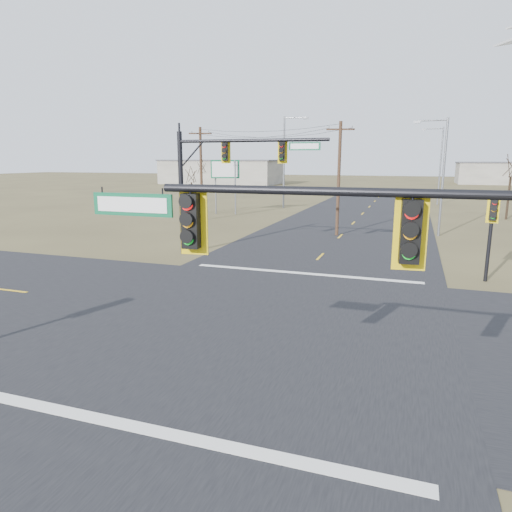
{
  "coord_description": "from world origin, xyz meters",
  "views": [
    {
      "loc": [
        5.21,
        -15.32,
        5.91
      ],
      "look_at": [
        -0.41,
        1.0,
        2.24
      ],
      "focal_mm": 32.0,
      "sensor_mm": 36.0,
      "label": 1
    }
  ],
  "objects_px": {
    "utility_pole_far": "(201,173)",
    "streetlight_c": "(286,157)",
    "bare_tree_a": "(191,174)",
    "bare_tree_b": "(202,167)",
    "mast_arm_far": "(223,167)",
    "mast_arm_near": "(400,254)",
    "streetlight_a": "(441,171)",
    "bare_tree_c": "(512,165)",
    "pedestal_signal_ne": "(492,218)",
    "streetlight_b": "(439,162)",
    "highway_sign": "(225,176)",
    "utility_pole_near": "(339,177)"
  },
  "relations": [
    {
      "from": "streetlight_a",
      "to": "streetlight_c",
      "type": "xyz_separation_m",
      "value": [
        -16.81,
        16.42,
        1.1
      ]
    },
    {
      "from": "mast_arm_near",
      "to": "bare_tree_b",
      "type": "relative_size",
      "value": 1.69
    },
    {
      "from": "bare_tree_a",
      "to": "utility_pole_far",
      "type": "bearing_deg",
      "value": -51.42
    },
    {
      "from": "mast_arm_near",
      "to": "highway_sign",
      "type": "distance_m",
      "value": 43.08
    },
    {
      "from": "bare_tree_a",
      "to": "streetlight_c",
      "type": "bearing_deg",
      "value": 52.88
    },
    {
      "from": "utility_pole_near",
      "to": "utility_pole_far",
      "type": "distance_m",
      "value": 14.87
    },
    {
      "from": "bare_tree_a",
      "to": "bare_tree_c",
      "type": "bearing_deg",
      "value": 11.95
    },
    {
      "from": "streetlight_a",
      "to": "streetlight_b",
      "type": "bearing_deg",
      "value": 95.66
    },
    {
      "from": "streetlight_a",
      "to": "streetlight_c",
      "type": "bearing_deg",
      "value": 143.4
    },
    {
      "from": "utility_pole_near",
      "to": "highway_sign",
      "type": "height_order",
      "value": "utility_pole_near"
    },
    {
      "from": "mast_arm_near",
      "to": "pedestal_signal_ne",
      "type": "relative_size",
      "value": 2.41
    },
    {
      "from": "bare_tree_a",
      "to": "utility_pole_near",
      "type": "bearing_deg",
      "value": -26.89
    },
    {
      "from": "bare_tree_b",
      "to": "utility_pole_far",
      "type": "bearing_deg",
      "value": -64.5
    },
    {
      "from": "streetlight_c",
      "to": "pedestal_signal_ne",
      "type": "bearing_deg",
      "value": -65.82
    },
    {
      "from": "mast_arm_near",
      "to": "streetlight_c",
      "type": "height_order",
      "value": "streetlight_c"
    },
    {
      "from": "utility_pole_far",
      "to": "streetlight_b",
      "type": "distance_m",
      "value": 33.45
    },
    {
      "from": "pedestal_signal_ne",
      "to": "streetlight_a",
      "type": "bearing_deg",
      "value": 112.07
    },
    {
      "from": "streetlight_a",
      "to": "mast_arm_far",
      "type": "bearing_deg",
      "value": -127.56
    },
    {
      "from": "highway_sign",
      "to": "streetlight_b",
      "type": "height_order",
      "value": "streetlight_b"
    },
    {
      "from": "streetlight_a",
      "to": "utility_pole_near",
      "type": "bearing_deg",
      "value": -154.45
    },
    {
      "from": "utility_pole_near",
      "to": "utility_pole_far",
      "type": "height_order",
      "value": "utility_pole_far"
    },
    {
      "from": "streetlight_a",
      "to": "bare_tree_c",
      "type": "distance_m",
      "value": 14.75
    },
    {
      "from": "mast_arm_far",
      "to": "utility_pole_near",
      "type": "relative_size",
      "value": 1.07
    },
    {
      "from": "bare_tree_a",
      "to": "bare_tree_c",
      "type": "xyz_separation_m",
      "value": [
        31.55,
        6.67,
        1.0
      ]
    },
    {
      "from": "mast_arm_far",
      "to": "bare_tree_b",
      "type": "height_order",
      "value": "mast_arm_far"
    },
    {
      "from": "streetlight_a",
      "to": "bare_tree_b",
      "type": "relative_size",
      "value": 1.47
    },
    {
      "from": "mast_arm_far",
      "to": "pedestal_signal_ne",
      "type": "xyz_separation_m",
      "value": [
        14.51,
        -1.41,
        -2.3
      ]
    },
    {
      "from": "streetlight_b",
      "to": "bare_tree_b",
      "type": "relative_size",
      "value": 1.64
    },
    {
      "from": "streetlight_b",
      "to": "bare_tree_a",
      "type": "xyz_separation_m",
      "value": [
        -25.47,
        -21.0,
        -1.29
      ]
    },
    {
      "from": "mast_arm_near",
      "to": "streetlight_b",
      "type": "distance_m",
      "value": 57.71
    },
    {
      "from": "pedestal_signal_ne",
      "to": "bare_tree_c",
      "type": "distance_m",
      "value": 27.55
    },
    {
      "from": "bare_tree_b",
      "to": "bare_tree_c",
      "type": "xyz_separation_m",
      "value": [
        37.81,
        -9.0,
        0.45
      ]
    },
    {
      "from": "streetlight_c",
      "to": "bare_tree_c",
      "type": "xyz_separation_m",
      "value": [
        23.87,
        -3.47,
        -0.82
      ]
    },
    {
      "from": "streetlight_a",
      "to": "bare_tree_a",
      "type": "relative_size",
      "value": 1.64
    },
    {
      "from": "utility_pole_far",
      "to": "highway_sign",
      "type": "height_order",
      "value": "utility_pole_far"
    },
    {
      "from": "bare_tree_a",
      "to": "bare_tree_b",
      "type": "height_order",
      "value": "bare_tree_b"
    },
    {
      "from": "bare_tree_a",
      "to": "mast_arm_near",
      "type": "bearing_deg",
      "value": -58.43
    },
    {
      "from": "mast_arm_near",
      "to": "highway_sign",
      "type": "height_order",
      "value": "mast_arm_near"
    },
    {
      "from": "utility_pole_near",
      "to": "bare_tree_c",
      "type": "height_order",
      "value": "utility_pole_near"
    },
    {
      "from": "utility_pole_far",
      "to": "streetlight_c",
      "type": "distance_m",
      "value": 14.76
    },
    {
      "from": "streetlight_b",
      "to": "bare_tree_a",
      "type": "bearing_deg",
      "value": -136.55
    },
    {
      "from": "highway_sign",
      "to": "bare_tree_a",
      "type": "distance_m",
      "value": 3.68
    },
    {
      "from": "highway_sign",
      "to": "streetlight_a",
      "type": "height_order",
      "value": "streetlight_a"
    },
    {
      "from": "utility_pole_near",
      "to": "bare_tree_a",
      "type": "bearing_deg",
      "value": 153.11
    },
    {
      "from": "pedestal_signal_ne",
      "to": "bare_tree_c",
      "type": "height_order",
      "value": "bare_tree_c"
    },
    {
      "from": "utility_pole_far",
      "to": "streetlight_c",
      "type": "relative_size",
      "value": 0.82
    },
    {
      "from": "streetlight_b",
      "to": "bare_tree_c",
      "type": "relative_size",
      "value": 1.47
    },
    {
      "from": "pedestal_signal_ne",
      "to": "bare_tree_a",
      "type": "distance_m",
      "value": 33.21
    },
    {
      "from": "streetlight_c",
      "to": "bare_tree_b",
      "type": "distance_m",
      "value": 15.05
    },
    {
      "from": "bare_tree_b",
      "to": "mast_arm_near",
      "type": "bearing_deg",
      "value": -61.19
    }
  ]
}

